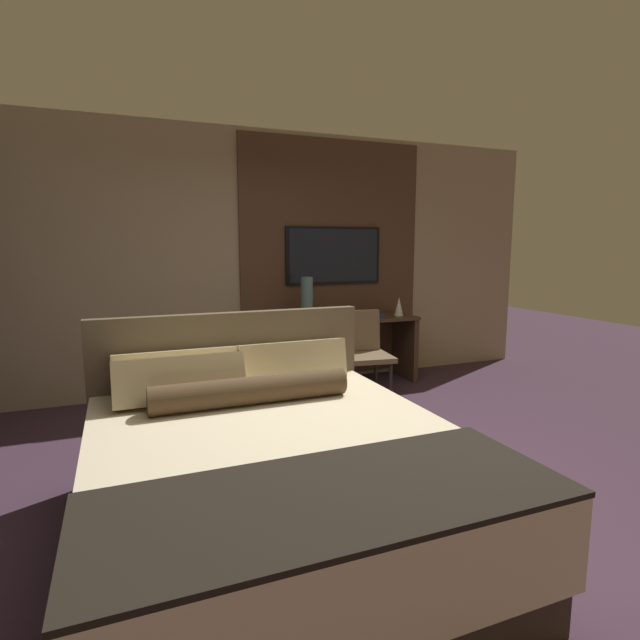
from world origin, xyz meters
TOP-DOWN VIEW (x-y plane):
  - ground_plane at (0.00, 0.00)m, footprint 16.00×16.00m
  - wall_back_tv_panel at (0.12, 2.59)m, footprint 7.20×0.09m
  - bed at (-0.65, -0.35)m, footprint 1.88×2.20m
  - desk at (0.96, 2.29)m, footprint 1.68×0.56m
  - tv at (0.96, 2.52)m, footprint 1.16×0.04m
  - desk_chair at (0.90, 1.71)m, footprint 0.60×0.59m
  - vase_tall at (0.50, 2.17)m, footprint 0.13×0.13m
  - vase_short at (1.62, 2.17)m, footprint 0.11×0.11m
  - book at (1.33, 2.22)m, footprint 0.26×0.22m

SIDE VIEW (x-z plane):
  - ground_plane at x=0.00m, z-range 0.00..0.00m
  - bed at x=-0.65m, z-range -0.20..0.91m
  - desk at x=0.96m, z-range 0.13..0.90m
  - desk_chair at x=0.90m, z-range 0.09..0.99m
  - book at x=1.33m, z-range 0.77..0.80m
  - vase_short at x=1.62m, z-range 0.77..0.98m
  - vase_tall at x=0.50m, z-range 0.77..1.24m
  - wall_back_tv_panel at x=0.12m, z-range 0.00..2.80m
  - tv at x=0.96m, z-range 1.13..1.78m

